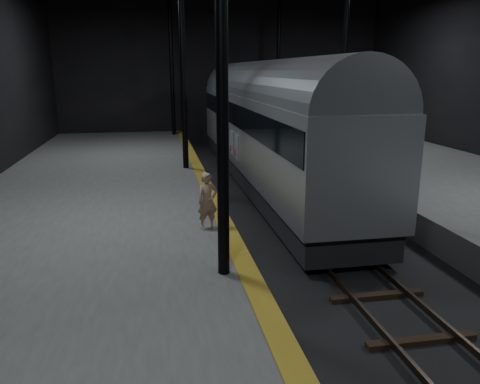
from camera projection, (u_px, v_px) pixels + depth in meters
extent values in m
plane|color=black|center=(320.00, 242.00, 15.34)|extent=(44.00, 44.00, 0.00)
cube|color=#4B4B49|center=(81.00, 242.00, 13.89)|extent=(9.00, 43.80, 1.00)
cube|color=olive|center=(222.00, 218.00, 14.51)|extent=(0.50, 43.80, 0.01)
cube|color=#3F3328|center=(300.00, 238.00, 15.17)|extent=(0.08, 43.00, 0.14)
cube|color=#3F3328|center=(341.00, 235.00, 15.42)|extent=(0.08, 43.00, 0.14)
cube|color=black|center=(321.00, 240.00, 15.32)|extent=(2.40, 42.00, 0.12)
cylinder|color=black|center=(222.00, 42.00, 9.35)|extent=(0.26, 0.26, 10.00)
cylinder|color=black|center=(183.00, 57.00, 20.77)|extent=(0.26, 0.26, 10.00)
cylinder|color=black|center=(344.00, 58.00, 22.10)|extent=(0.26, 0.26, 10.00)
cylinder|color=black|center=(171.00, 62.00, 32.18)|extent=(0.26, 0.26, 10.00)
cylinder|color=black|center=(278.00, 62.00, 33.52)|extent=(0.26, 0.26, 10.00)
cube|color=#A3A6AB|center=(266.00, 129.00, 22.14)|extent=(3.12, 21.54, 3.23)
cube|color=black|center=(265.00, 171.00, 22.65)|extent=(2.85, 21.11, 0.92)
cube|color=black|center=(266.00, 113.00, 21.94)|extent=(3.19, 21.22, 0.97)
cylinder|color=slate|center=(266.00, 94.00, 21.73)|extent=(3.06, 21.32, 3.06)
cube|color=black|center=(317.00, 229.00, 15.57)|extent=(1.94, 2.37, 0.38)
cube|color=black|center=(238.00, 153.00, 29.92)|extent=(1.94, 2.37, 0.38)
cube|color=silver|center=(237.00, 147.00, 20.99)|extent=(0.04, 0.81, 1.13)
cube|color=silver|center=(232.00, 143.00, 22.22)|extent=(0.04, 0.81, 1.13)
cylinder|color=#B02315|center=(235.00, 152.00, 21.24)|extent=(0.03, 0.28, 0.28)
cylinder|color=#B02315|center=(231.00, 148.00, 22.47)|extent=(0.03, 0.28, 0.28)
imported|color=#93755A|center=(208.00, 201.00, 13.32)|extent=(0.69, 0.55, 1.66)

